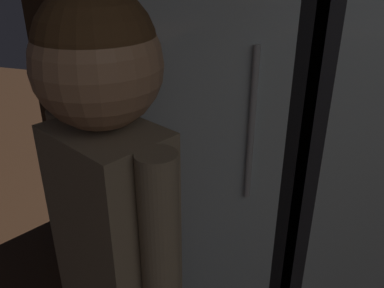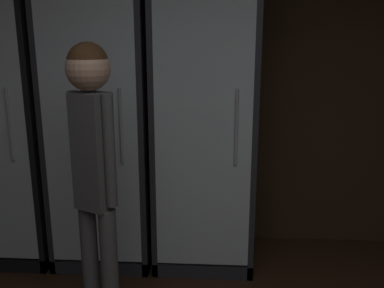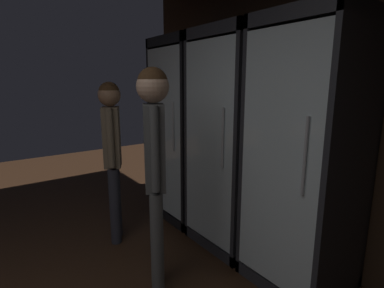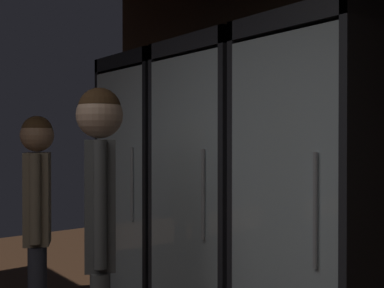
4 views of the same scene
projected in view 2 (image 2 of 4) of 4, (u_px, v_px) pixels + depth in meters
The scene contains 5 objects.
wall_back at pixel (255, 74), 3.35m from camera, with size 6.00×0.06×2.80m, color #382619.
cooler_far_left at pixel (8, 130), 3.24m from camera, with size 0.72×0.68×2.04m.
cooler_left at pixel (105, 131), 3.20m from camera, with size 0.72×0.68×2.04m.
cooler_center at pixel (205, 132), 3.15m from camera, with size 0.72×0.68×2.04m.
shopper_far at pixel (93, 158), 2.18m from camera, with size 0.26×0.22×1.67m.
Camera 2 is at (-0.29, -0.38, 1.70)m, focal length 39.58 mm.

